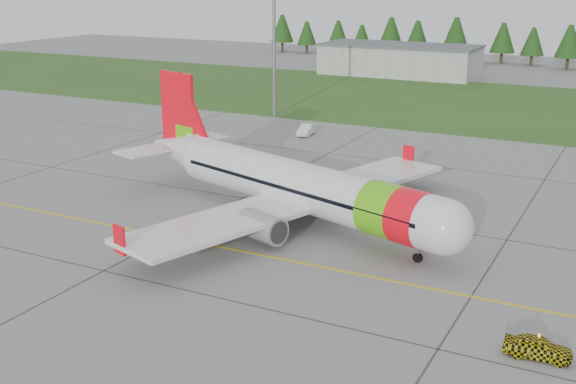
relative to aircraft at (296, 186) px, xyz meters
The scene contains 9 objects.
ground 18.02m from the aircraft, 65.65° to the right, with size 320.00×320.00×0.00m, color gray.
aircraft is the anchor object (origin of this frame).
follow_me_car 26.82m from the aircraft, 32.63° to the right, with size 1.52×1.29×3.78m, color yellow.
service_van 35.13m from the aircraft, 114.39° to the left, with size 1.53×1.44×4.38m, color silver.
grass_strip 66.34m from the aircraft, 83.67° to the left, with size 320.00×50.00×0.03m, color #30561E.
taxi_guideline 11.42m from the aircraft, 48.11° to the right, with size 120.00×0.25×0.02m, color gold.
hangar_west 96.56m from the aircraft, 103.59° to the left, with size 32.00×14.00×6.00m, color #A8A8A3.
floodlight_mast 49.06m from the aircraft, 120.54° to the left, with size 0.50×0.50×20.00m, color slate.
treeline 122.09m from the aircraft, 86.57° to the left, with size 160.00×8.00×10.00m, color #1C3F14, non-canonical shape.
Camera 1 is at (19.36, -37.16, 20.99)m, focal length 45.00 mm.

